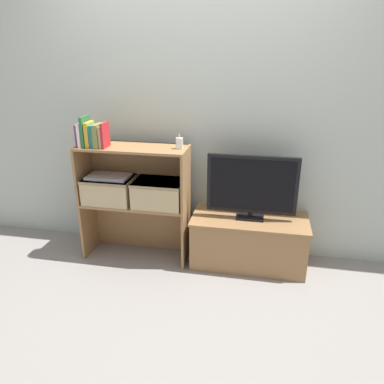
# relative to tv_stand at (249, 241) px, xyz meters

# --- Properties ---
(ground_plane) EXTENTS (16.00, 16.00, 0.00)m
(ground_plane) POSITION_rel_tv_stand_xyz_m (-0.48, -0.22, -0.21)
(ground_plane) COLOR gray
(wall_back) EXTENTS (10.00, 0.05, 2.40)m
(wall_back) POSITION_rel_tv_stand_xyz_m (-0.48, 0.25, 0.99)
(wall_back) COLOR #B2BCB2
(wall_back) RESTS_ON ground_plane
(tv_stand) EXTENTS (0.95, 0.45, 0.42)m
(tv_stand) POSITION_rel_tv_stand_xyz_m (0.00, 0.00, 0.00)
(tv_stand) COLOR olive
(tv_stand) RESTS_ON ground_plane
(tv) EXTENTS (0.72, 0.14, 0.53)m
(tv) POSITION_rel_tv_stand_xyz_m (0.00, -0.00, 0.49)
(tv) COLOR black
(tv) RESTS_ON tv_stand
(bookshelf_lower_tier) EXTENTS (0.90, 0.33, 0.51)m
(bookshelf_lower_tier) POSITION_rel_tv_stand_xyz_m (-0.97, 0.01, 0.11)
(bookshelf_lower_tier) COLOR olive
(bookshelf_lower_tier) RESTS_ON ground_plane
(bookshelf_upper_tier) EXTENTS (0.90, 0.33, 0.49)m
(bookshelf_upper_tier) POSITION_rel_tv_stand_xyz_m (-0.97, 0.01, 0.60)
(bookshelf_upper_tier) COLOR olive
(bookshelf_upper_tier) RESTS_ON bookshelf_lower_tier
(book_plum) EXTENTS (0.02, 0.12, 0.17)m
(book_plum) POSITION_rel_tv_stand_xyz_m (-1.38, -0.12, 0.87)
(book_plum) COLOR #6B2D66
(book_plum) RESTS_ON bookshelf_upper_tier
(book_ivory) EXTENTS (0.03, 0.15, 0.19)m
(book_ivory) POSITION_rel_tv_stand_xyz_m (-1.35, -0.12, 0.87)
(book_ivory) COLOR silver
(book_ivory) RESTS_ON bookshelf_upper_tier
(book_forest) EXTENTS (0.02, 0.15, 0.24)m
(book_forest) POSITION_rel_tv_stand_xyz_m (-1.32, -0.12, 0.90)
(book_forest) COLOR #286638
(book_forest) RESTS_ON bookshelf_upper_tier
(book_mustard) EXTENTS (0.03, 0.14, 0.20)m
(book_mustard) POSITION_rel_tv_stand_xyz_m (-1.29, -0.12, 0.88)
(book_mustard) COLOR gold
(book_mustard) RESTS_ON bookshelf_upper_tier
(book_teal) EXTENTS (0.03, 0.13, 0.18)m
(book_teal) POSITION_rel_tv_stand_xyz_m (-1.25, -0.12, 0.87)
(book_teal) COLOR #1E7075
(book_teal) RESTS_ON bookshelf_upper_tier
(book_olive) EXTENTS (0.04, 0.15, 0.18)m
(book_olive) POSITION_rel_tv_stand_xyz_m (-1.21, -0.12, 0.87)
(book_olive) COLOR olive
(book_olive) RESTS_ON bookshelf_upper_tier
(book_tan) EXTENTS (0.02, 0.14, 0.17)m
(book_tan) POSITION_rel_tv_stand_xyz_m (-1.18, -0.12, 0.87)
(book_tan) COLOR tan
(book_tan) RESTS_ON bookshelf_upper_tier
(book_crimson) EXTENTS (0.02, 0.14, 0.20)m
(book_crimson) POSITION_rel_tv_stand_xyz_m (-1.16, -0.12, 0.88)
(book_crimson) COLOR #B22328
(book_crimson) RESTS_ON bookshelf_upper_tier
(baby_monitor) EXTENTS (0.05, 0.03, 0.12)m
(baby_monitor) POSITION_rel_tv_stand_xyz_m (-0.58, -0.05, 0.82)
(baby_monitor) COLOR white
(baby_monitor) RESTS_ON bookshelf_upper_tier
(storage_basket_left) EXTENTS (0.41, 0.30, 0.21)m
(storage_basket_left) POSITION_rel_tv_stand_xyz_m (-1.18, -0.07, 0.41)
(storage_basket_left) COLOR tan
(storage_basket_left) RESTS_ON bookshelf_lower_tier
(storage_basket_right) EXTENTS (0.41, 0.30, 0.21)m
(storage_basket_right) POSITION_rel_tv_stand_xyz_m (-0.75, -0.07, 0.41)
(storage_basket_right) COLOR tan
(storage_basket_right) RESTS_ON bookshelf_lower_tier
(laptop) EXTENTS (0.35, 0.22, 0.02)m
(laptop) POSITION_rel_tv_stand_xyz_m (-1.18, -0.07, 0.52)
(laptop) COLOR #BCBCC1
(laptop) RESTS_ON storage_basket_left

